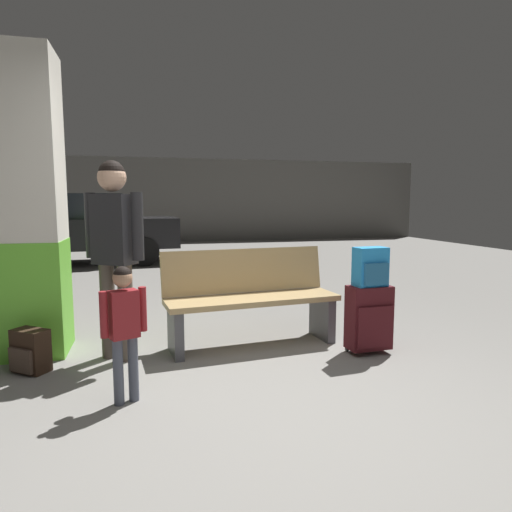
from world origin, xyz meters
TOP-DOWN VIEW (x-y plane):
  - ground_plane at (0.00, 4.00)m, footprint 18.00×18.00m
  - garage_back_wall at (0.00, 12.86)m, footprint 18.00×0.12m
  - structural_pillar at (-1.81, 1.64)m, footprint 0.57×0.57m
  - bench at (0.11, 1.42)m, footprint 1.65×0.70m
  - suitcase at (1.07, 0.91)m, footprint 0.39×0.25m
  - backpack_bright at (1.07, 0.91)m, footprint 0.29×0.21m
  - child at (-0.98, 0.40)m, footprint 0.29×0.18m
  - adult at (-1.08, 1.30)m, footprint 0.48×0.37m
  - backpack_dark_floor at (-1.73, 1.14)m, footprint 0.32×0.31m
  - parked_car_far at (-2.28, 7.69)m, footprint 4.23×2.06m

SIDE VIEW (x-z plane):
  - ground_plane at x=0.00m, z-range -0.10..0.00m
  - backpack_dark_floor at x=-1.73m, z-range 0.00..0.34m
  - suitcase at x=1.07m, z-range 0.02..0.62m
  - bench at x=0.11m, z-range 0.00..0.88m
  - child at x=-0.98m, z-range 0.11..1.03m
  - backpack_bright at x=1.07m, z-range 0.60..0.94m
  - parked_car_far at x=-2.28m, z-range 0.05..1.56m
  - adult at x=-1.08m, z-range 0.20..1.87m
  - structural_pillar at x=-1.81m, z-range -0.01..2.59m
  - garage_back_wall at x=0.00m, z-range 0.00..2.80m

